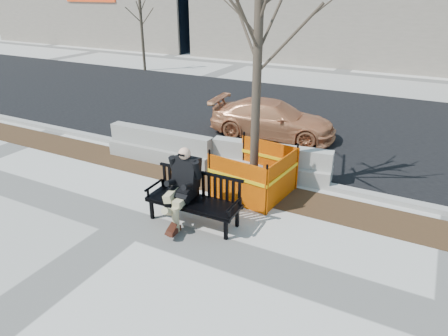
{
  "coord_description": "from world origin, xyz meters",
  "views": [
    {
      "loc": [
        5.11,
        -5.53,
        4.54
      ],
      "look_at": [
        1.52,
        1.27,
        1.1
      ],
      "focal_mm": 32.47,
      "sensor_mm": 36.0,
      "label": 1
    }
  ],
  "objects_px": {
    "seated_man": "(184,218)",
    "sedan": "(272,136)",
    "tree_fence": "(253,193)",
    "jersey_barrier_right": "(270,176)",
    "jersey_barrier_left": "(161,160)",
    "bench": "(194,222)"
  },
  "relations": [
    {
      "from": "seated_man",
      "to": "sedan",
      "type": "relative_size",
      "value": 0.39
    },
    {
      "from": "tree_fence",
      "to": "jersey_barrier_right",
      "type": "distance_m",
      "value": 1.07
    },
    {
      "from": "sedan",
      "to": "jersey_barrier_left",
      "type": "relative_size",
      "value": 1.28
    },
    {
      "from": "tree_fence",
      "to": "sedan",
      "type": "height_order",
      "value": "tree_fence"
    },
    {
      "from": "jersey_barrier_left",
      "to": "jersey_barrier_right",
      "type": "height_order",
      "value": "jersey_barrier_left"
    },
    {
      "from": "jersey_barrier_left",
      "to": "jersey_barrier_right",
      "type": "bearing_deg",
      "value": 7.49
    },
    {
      "from": "tree_fence",
      "to": "sedan",
      "type": "relative_size",
      "value": 1.45
    },
    {
      "from": "tree_fence",
      "to": "jersey_barrier_right",
      "type": "relative_size",
      "value": 1.91
    },
    {
      "from": "seated_man",
      "to": "jersey_barrier_right",
      "type": "distance_m",
      "value": 2.95
    },
    {
      "from": "bench",
      "to": "seated_man",
      "type": "relative_size",
      "value": 1.26
    },
    {
      "from": "bench",
      "to": "jersey_barrier_left",
      "type": "distance_m",
      "value": 3.53
    },
    {
      "from": "tree_fence",
      "to": "jersey_barrier_left",
      "type": "distance_m",
      "value": 3.2
    },
    {
      "from": "bench",
      "to": "jersey_barrier_right",
      "type": "relative_size",
      "value": 0.65
    },
    {
      "from": "jersey_barrier_left",
      "to": "sedan",
      "type": "bearing_deg",
      "value": 58.17
    },
    {
      "from": "tree_fence",
      "to": "sedan",
      "type": "distance_m",
      "value": 4.16
    },
    {
      "from": "seated_man",
      "to": "jersey_barrier_left",
      "type": "relative_size",
      "value": 0.5
    },
    {
      "from": "seated_man",
      "to": "jersey_barrier_left",
      "type": "height_order",
      "value": "seated_man"
    },
    {
      "from": "seated_man",
      "to": "bench",
      "type": "bearing_deg",
      "value": -11.35
    },
    {
      "from": "tree_fence",
      "to": "jersey_barrier_right",
      "type": "height_order",
      "value": "tree_fence"
    },
    {
      "from": "bench",
      "to": "tree_fence",
      "type": "xyz_separation_m",
      "value": [
        0.56,
        1.81,
        0.0
      ]
    },
    {
      "from": "bench",
      "to": "tree_fence",
      "type": "bearing_deg",
      "value": 71.79
    },
    {
      "from": "seated_man",
      "to": "sedan",
      "type": "xyz_separation_m",
      "value": [
        -0.27,
        5.77,
        0.0
      ]
    }
  ]
}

